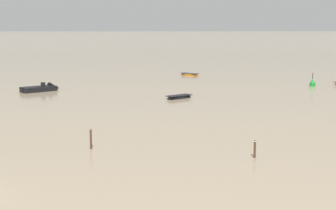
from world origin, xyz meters
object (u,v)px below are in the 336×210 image
(channel_buoy, at_px, (312,83))
(mooring_post_right, at_px, (91,139))
(motorboat_moored_2, at_px, (44,89))
(mooring_post_left, at_px, (255,149))
(rowboat_moored_1, at_px, (179,97))
(rowboat_moored_2, at_px, (190,75))

(channel_buoy, bearing_deg, mooring_post_right, -127.22)
(motorboat_moored_2, bearing_deg, channel_buoy, -31.76)
(motorboat_moored_2, bearing_deg, mooring_post_left, -96.29)
(mooring_post_left, distance_m, mooring_post_right, 13.46)
(motorboat_moored_2, xyz_separation_m, mooring_post_left, (23.99, -39.48, 0.38))
(rowboat_moored_1, distance_m, mooring_post_right, 29.38)
(rowboat_moored_1, xyz_separation_m, mooring_post_right, (-8.79, -28.02, 0.67))
(motorboat_moored_2, xyz_separation_m, rowboat_moored_2, (23.30, 20.96, -0.11))
(rowboat_moored_2, xyz_separation_m, mooring_post_left, (0.69, -60.44, 0.50))
(motorboat_moored_2, relative_size, mooring_post_right, 3.04)
(rowboat_moored_1, height_order, mooring_post_right, mooring_post_right)
(rowboat_moored_1, distance_m, motorboat_moored_2, 21.35)
(rowboat_moored_1, distance_m, mooring_post_left, 31.60)
(channel_buoy, height_order, mooring_post_right, channel_buoy)
(mooring_post_left, relative_size, mooring_post_right, 0.78)
(motorboat_moored_2, bearing_deg, rowboat_moored_2, 4.40)
(channel_buoy, bearing_deg, motorboat_moored_2, -174.18)
(motorboat_moored_2, bearing_deg, mooring_post_right, -110.76)
(channel_buoy, relative_size, mooring_post_left, 1.50)
(rowboat_moored_1, relative_size, motorboat_moored_2, 0.67)
(channel_buoy, distance_m, mooring_post_right, 50.78)
(rowboat_moored_2, relative_size, mooring_post_right, 1.97)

